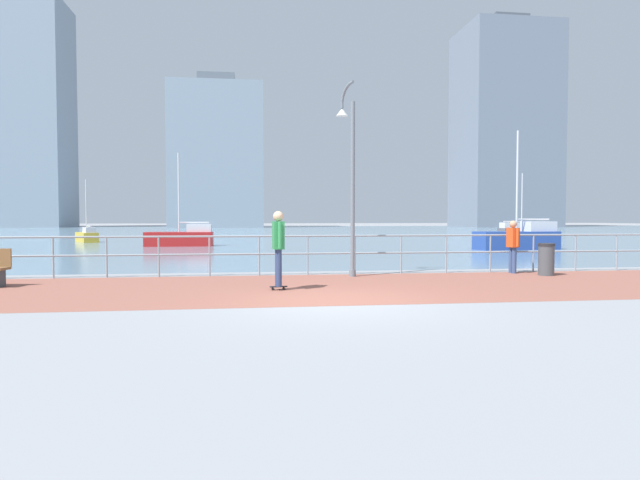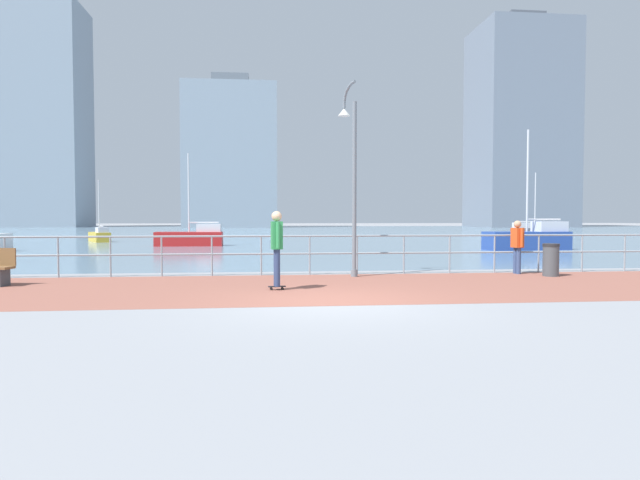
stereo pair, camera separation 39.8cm
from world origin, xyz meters
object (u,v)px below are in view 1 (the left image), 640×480
(sailboat_yellow, at_px, (519,238))
(sailboat_gray, at_px, (87,236))
(sailboat_red, at_px, (182,237))
(sailboat_blue, at_px, (520,232))
(bystander, at_px, (513,242))
(lamppost, at_px, (349,169))
(skateboarder, at_px, (278,242))
(trash_bin, at_px, (546,259))

(sailboat_yellow, bearing_deg, sailboat_gray, 154.40)
(sailboat_red, height_order, sailboat_blue, sailboat_red)
(sailboat_yellow, bearing_deg, bystander, -118.67)
(sailboat_red, relative_size, sailboat_gray, 1.27)
(lamppost, height_order, sailboat_gray, lamppost)
(sailboat_gray, relative_size, sailboat_blue, 0.80)
(sailboat_blue, bearing_deg, skateboarder, -126.12)
(skateboarder, height_order, sailboat_yellow, sailboat_yellow)
(skateboarder, xyz_separation_m, bystander, (7.18, 2.85, -0.17))
(lamppost, height_order, skateboarder, lamppost)
(sailboat_yellow, distance_m, sailboat_red, 18.83)
(bystander, relative_size, sailboat_gray, 0.37)
(sailboat_red, xyz_separation_m, sailboat_blue, (26.18, 9.72, -0.01))
(skateboarder, height_order, bystander, skateboarder)
(bystander, height_order, sailboat_red, sailboat_red)
(sailboat_yellow, xyz_separation_m, sailboat_red, (-17.95, 5.68, -0.07))
(trash_bin, distance_m, sailboat_gray, 30.98)
(lamppost, bearing_deg, sailboat_yellow, 45.77)
(sailboat_red, bearing_deg, sailboat_yellow, -17.55)
(sailboat_red, relative_size, sailboat_blue, 1.02)
(trash_bin, xyz_separation_m, sailboat_yellow, (5.63, 12.21, 0.12))
(sailboat_blue, bearing_deg, sailboat_red, -159.63)
(sailboat_red, bearing_deg, lamppost, -68.84)
(skateboarder, height_order, sailboat_red, sailboat_red)
(sailboat_red, distance_m, sailboat_gray, 9.45)
(sailboat_red, bearing_deg, skateboarder, -77.32)
(sailboat_gray, bearing_deg, trash_bin, -51.31)
(skateboarder, bearing_deg, sailboat_blue, 53.88)
(lamppost, bearing_deg, sailboat_red, 111.16)
(bystander, distance_m, trash_bin, 1.08)
(lamppost, xyz_separation_m, sailboat_blue, (19.51, 26.98, -2.53))
(sailboat_yellow, relative_size, sailboat_gray, 1.45)
(sailboat_blue, bearing_deg, lamppost, -125.87)
(lamppost, height_order, bystander, lamppost)
(bystander, distance_m, sailboat_red, 20.75)
(bystander, bearing_deg, sailboat_blue, 61.63)
(lamppost, bearing_deg, sailboat_blue, 54.13)
(bystander, xyz_separation_m, trash_bin, (0.65, -0.73, -0.46))
(lamppost, relative_size, sailboat_red, 1.01)
(sailboat_yellow, bearing_deg, trash_bin, -114.75)
(sailboat_red, height_order, sailboat_gray, sailboat_red)
(skateboarder, relative_size, sailboat_yellow, 0.29)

